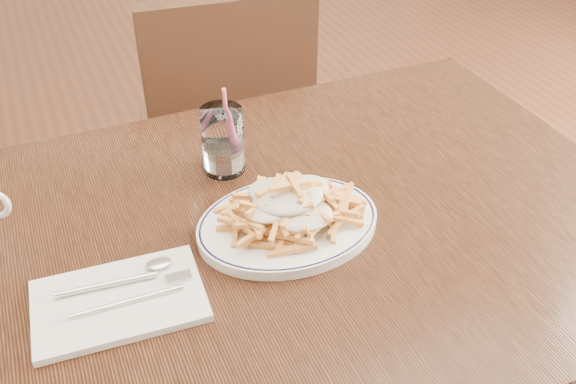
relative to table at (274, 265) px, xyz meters
name	(u,v)px	position (x,y,z in m)	size (l,w,h in m)	color
table	(274,265)	(0.00, 0.00, 0.00)	(1.20, 0.80, 0.75)	black
chair_far	(227,128)	(0.15, 0.70, -0.17)	(0.45, 0.45, 0.89)	black
fries_plate	(288,224)	(0.02, -0.01, 0.09)	(0.32, 0.29, 0.02)	white
loaded_fries	(288,202)	(0.02, -0.01, 0.13)	(0.25, 0.22, 0.06)	gold
napkin	(119,301)	(-0.25, -0.07, 0.08)	(0.22, 0.14, 0.01)	silver
cutlery	(117,293)	(-0.25, -0.06, 0.09)	(0.19, 0.07, 0.01)	silver
water_glass	(223,144)	(-0.02, 0.18, 0.13)	(0.07, 0.07, 0.16)	white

